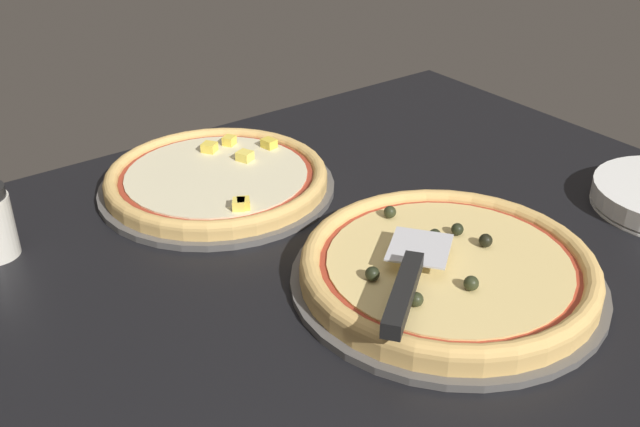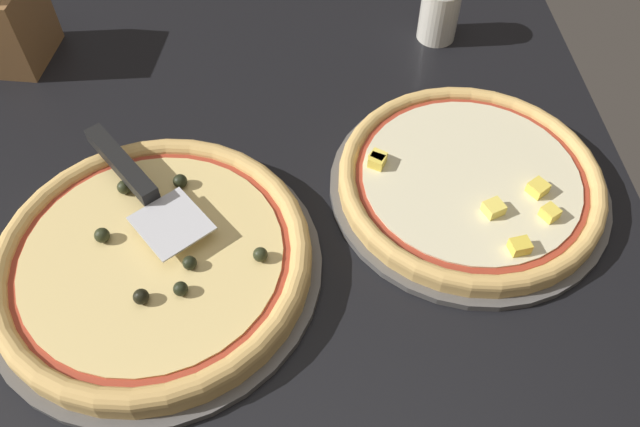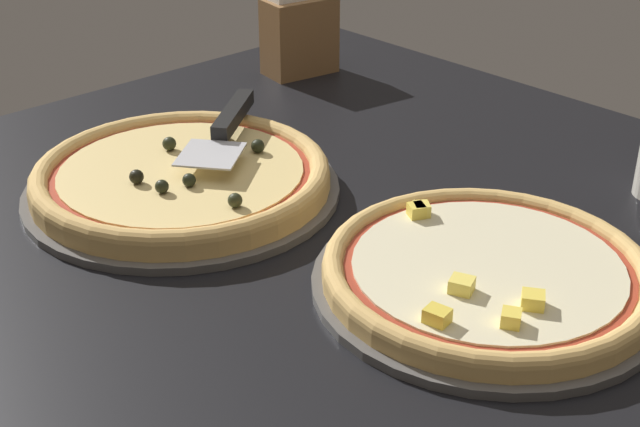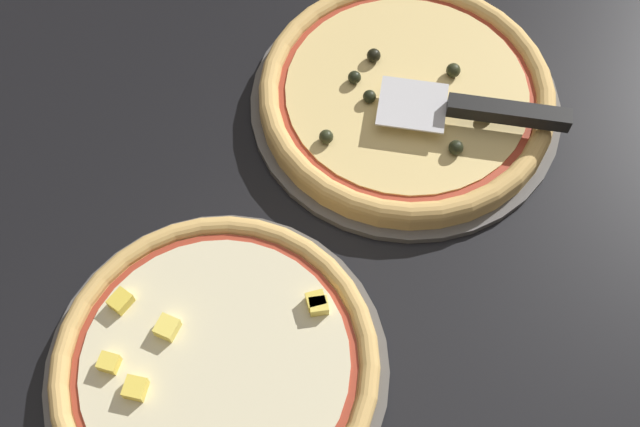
% 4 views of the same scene
% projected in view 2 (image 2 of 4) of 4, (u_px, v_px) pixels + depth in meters
% --- Properties ---
extents(ground_plane, '(1.22, 1.03, 0.04)m').
position_uv_depth(ground_plane, '(249.00, 244.00, 0.80)').
color(ground_plane, black).
extents(pizza_pan_front, '(0.40, 0.40, 0.01)m').
position_uv_depth(pizza_pan_front, '(157.00, 268.00, 0.75)').
color(pizza_pan_front, '#565451').
rests_on(pizza_pan_front, ground_plane).
extents(pizza_front, '(0.37, 0.37, 0.04)m').
position_uv_depth(pizza_front, '(153.00, 258.00, 0.73)').
color(pizza_front, '#DBAD60').
rests_on(pizza_front, pizza_pan_front).
extents(pizza_pan_back, '(0.37, 0.37, 0.01)m').
position_uv_depth(pizza_pan_back, '(468.00, 188.00, 0.83)').
color(pizza_pan_back, '#565451').
rests_on(pizza_pan_back, ground_plane).
extents(pizza_back, '(0.34, 0.34, 0.03)m').
position_uv_depth(pizza_back, '(470.00, 179.00, 0.81)').
color(pizza_back, '#DBAD60').
rests_on(pizza_back, pizza_pan_back).
extents(serving_spatula, '(0.21, 0.18, 0.02)m').
position_uv_depth(serving_spatula, '(130.00, 174.00, 0.77)').
color(serving_spatula, silver).
rests_on(serving_spatula, pizza_front).
extents(parmesan_shaker, '(0.06, 0.06, 0.10)m').
position_uv_depth(parmesan_shaker, '(440.00, 11.00, 1.00)').
color(parmesan_shaker, silver).
rests_on(parmesan_shaker, ground_plane).
extents(napkin_holder, '(0.13, 0.09, 0.14)m').
position_uv_depth(napkin_holder, '(15.00, 21.00, 0.95)').
color(napkin_holder, olive).
rests_on(napkin_holder, ground_plane).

